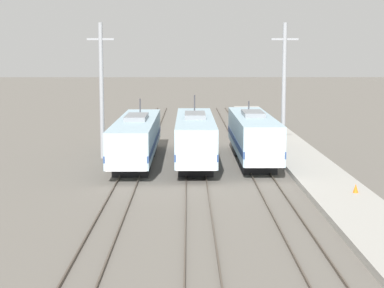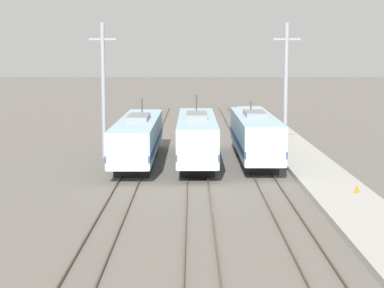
# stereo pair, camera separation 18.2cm
# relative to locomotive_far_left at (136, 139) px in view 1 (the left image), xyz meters

# --- Properties ---
(ground_plane) EXTENTS (400.00, 400.00, 0.00)m
(ground_plane) POSITION_rel_locomotive_far_left_xyz_m (4.78, -7.42, -2.02)
(ground_plane) COLOR #666059
(rail_pair_far_left) EXTENTS (1.51, 120.00, 0.15)m
(rail_pair_far_left) POSITION_rel_locomotive_far_left_xyz_m (-0.00, -7.42, -1.95)
(rail_pair_far_left) COLOR #4C4238
(rail_pair_far_left) RESTS_ON ground_plane
(rail_pair_center) EXTENTS (1.51, 120.00, 0.15)m
(rail_pair_center) POSITION_rel_locomotive_far_left_xyz_m (4.78, -7.42, -1.95)
(rail_pair_center) COLOR #4C4238
(rail_pair_center) RESTS_ON ground_plane
(rail_pair_far_right) EXTENTS (1.51, 120.00, 0.15)m
(rail_pair_far_right) POSITION_rel_locomotive_far_left_xyz_m (9.56, -7.42, -1.95)
(rail_pair_far_right) COLOR #4C4238
(rail_pair_far_right) RESTS_ON ground_plane
(locomotive_far_left) EXTENTS (3.10, 18.70, 4.95)m
(locomotive_far_left) POSITION_rel_locomotive_far_left_xyz_m (0.00, 0.00, 0.00)
(locomotive_far_left) COLOR #232326
(locomotive_far_left) RESTS_ON ground_plane
(locomotive_center) EXTENTS (3.04, 17.49, 5.32)m
(locomotive_center) POSITION_rel_locomotive_far_left_xyz_m (4.78, -0.48, 0.09)
(locomotive_center) COLOR #232326
(locomotive_center) RESTS_ON ground_plane
(locomotive_far_right) EXTENTS (3.03, 16.91, 4.73)m
(locomotive_far_right) POSITION_rel_locomotive_far_left_xyz_m (9.56, 0.34, 0.12)
(locomotive_far_right) COLOR #232326
(locomotive_far_right) RESTS_ON ground_plane
(catenary_tower_left) EXTENTS (2.27, 0.37, 11.43)m
(catenary_tower_left) POSITION_rel_locomotive_far_left_xyz_m (-3.10, 2.59, 3.85)
(catenary_tower_left) COLOR gray
(catenary_tower_left) RESTS_ON ground_plane
(catenary_tower_right) EXTENTS (2.27, 0.37, 11.43)m
(catenary_tower_right) POSITION_rel_locomotive_far_left_xyz_m (12.32, 2.59, 3.85)
(catenary_tower_right) COLOR gray
(catenary_tower_right) RESTS_ON ground_plane
(platform) EXTENTS (4.00, 120.00, 0.38)m
(platform) POSITION_rel_locomotive_far_left_xyz_m (13.67, -7.42, -1.83)
(platform) COLOR #A8A59E
(platform) RESTS_ON ground_plane
(traffic_cone) EXTENTS (0.33, 0.33, 0.56)m
(traffic_cone) POSITION_rel_locomotive_far_left_xyz_m (14.52, -13.07, -1.37)
(traffic_cone) COLOR orange
(traffic_cone) RESTS_ON platform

